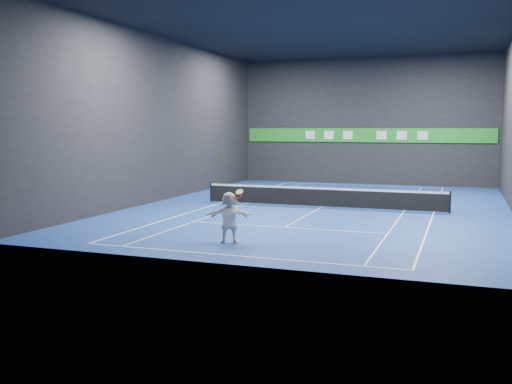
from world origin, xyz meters
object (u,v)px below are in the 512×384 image
(tennis_ball, at_px, (223,155))
(player, at_px, (229,217))
(tennis_net, at_px, (322,196))
(tennis_racket, at_px, (238,197))

(tennis_ball, bearing_deg, player, -11.23)
(player, distance_m, tennis_ball, 2.19)
(tennis_ball, bearing_deg, tennis_net, 83.33)
(player, height_order, tennis_net, player)
(player, xyz_separation_m, tennis_racket, (0.31, 0.05, 0.74))
(player, height_order, tennis_ball, tennis_ball)
(tennis_net, xyz_separation_m, tennis_racket, (-0.62, -9.95, 1.10))
(player, bearing_deg, tennis_ball, -30.45)
(tennis_ball, bearing_deg, tennis_racket, 0.16)
(player, relative_size, tennis_racket, 2.82)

